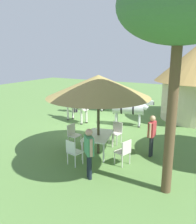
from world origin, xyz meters
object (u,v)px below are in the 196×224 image
object	(u,v)px
patio_dining_table	(98,137)
acacia_tree_left_background	(180,8)
standing_watcher	(75,97)
shade_umbrella	(98,86)
zebra_by_umbrella	(113,96)
guest_beside_umbrella	(89,149)
patio_chair_west_end	(116,131)
patio_chair_east_end	(73,133)
patio_chair_near_lawn	(73,151)
patio_chair_near_hut	(124,151)
zebra_toward_hut	(76,103)
guest_behind_table	(152,132)
zebra_nearest_camera	(129,108)

from	to	relation	value
patio_dining_table	acacia_tree_left_background	bearing A→B (deg)	65.12
standing_watcher	shade_umbrella	bearing A→B (deg)	85.00
zebra_by_umbrella	shade_umbrella	bearing A→B (deg)	6.92
guest_beside_umbrella	standing_watcher	xyz separation A→B (m)	(-6.64, -5.03, 0.05)
patio_chair_west_end	guest_beside_umbrella	size ratio (longest dim) A/B	0.56
patio_chair_west_end	patio_chair_east_end	world-z (taller)	same
patio_chair_near_lawn	patio_chair_near_hut	bearing A→B (deg)	41.46
patio_chair_west_end	zebra_toward_hut	size ratio (longest dim) A/B	0.41
patio_chair_east_end	zebra_by_umbrella	size ratio (longest dim) A/B	0.40
patio_chair_west_end	patio_chair_east_end	xyz separation A→B (m)	(1.11, -1.45, 0.00)
patio_chair_west_end	guest_behind_table	distance (m)	1.83
zebra_nearest_camera	zebra_by_umbrella	distance (m)	3.23
shade_umbrella	standing_watcher	world-z (taller)	shade_umbrella
guest_beside_umbrella	zebra_nearest_camera	size ratio (longest dim) A/B	0.72
zebra_by_umbrella	patio_chair_near_lawn	bearing A→B (deg)	1.73
patio_chair_west_end	zebra_toward_hut	xyz separation A→B (m)	(-1.89, -3.32, 0.52)
patio_chair_west_end	standing_watcher	world-z (taller)	standing_watcher
shade_umbrella	patio_chair_near_lawn	xyz separation A→B (m)	(1.28, -0.27, -2.07)
guest_beside_umbrella	zebra_by_umbrella	bearing A→B (deg)	154.56
patio_chair_near_hut	zebra_by_umbrella	bearing A→B (deg)	47.55
zebra_by_umbrella	zebra_toward_hut	bearing A→B (deg)	-27.77
patio_chair_west_end	patio_chair_near_lawn	distance (m)	2.62
shade_umbrella	patio_chair_near_hut	world-z (taller)	shade_umbrella
patio_chair_near_hut	guest_behind_table	distance (m)	1.36
patio_chair_east_end	zebra_toward_hut	bearing A→B (deg)	-139.74
zebra_toward_hut	zebra_by_umbrella	bearing A→B (deg)	2.52
standing_watcher	zebra_nearest_camera	distance (m)	4.21
guest_beside_umbrella	standing_watcher	bearing A→B (deg)	170.93
patio_chair_near_hut	patio_chair_west_end	world-z (taller)	same
guest_behind_table	zebra_by_umbrella	bearing A→B (deg)	-141.35
guest_behind_table	standing_watcher	xyz separation A→B (m)	(-4.17, -6.21, 0.07)
acacia_tree_left_background	zebra_by_umbrella	bearing A→B (deg)	-145.31
patio_dining_table	zebra_by_umbrella	size ratio (longest dim) A/B	0.76
patio_dining_table	patio_chair_east_end	distance (m)	1.32
zebra_by_umbrella	acacia_tree_left_background	bearing A→B (deg)	20.76
patio_dining_table	zebra_toward_hut	world-z (taller)	zebra_toward_hut
guest_beside_umbrella	guest_behind_table	distance (m)	2.75
patio_chair_near_lawn	shade_umbrella	bearing A→B (deg)	90.00
shade_umbrella	guest_beside_umbrella	size ratio (longest dim) A/B	2.37
zebra_by_umbrella	zebra_toward_hut	distance (m)	3.20
patio_chair_near_lawn	zebra_nearest_camera	world-z (taller)	zebra_nearest_camera
shade_umbrella	zebra_toward_hut	world-z (taller)	shade_umbrella
patio_chair_west_end	guest_behind_table	xyz separation A→B (m)	(0.59, 1.68, 0.42)
standing_watcher	zebra_toward_hut	size ratio (longest dim) A/B	0.77
patio_chair_west_end	guest_beside_umbrella	world-z (taller)	guest_beside_umbrella
guest_beside_umbrella	patio_dining_table	bearing A→B (deg)	154.09
patio_chair_west_end	guest_behind_table	world-z (taller)	guest_behind_table
shade_umbrella	guest_beside_umbrella	world-z (taller)	shade_umbrella
patio_chair_east_end	patio_chair_near_lawn	bearing A→B (deg)	43.17
guest_behind_table	zebra_toward_hut	distance (m)	5.59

